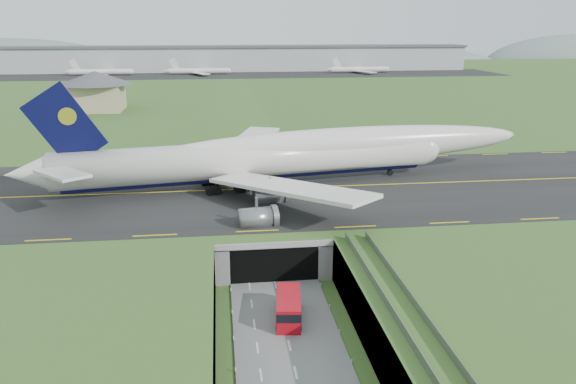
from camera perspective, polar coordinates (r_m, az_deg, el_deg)
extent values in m
plane|color=#315321|center=(70.36, -0.70, -12.05)|extent=(900.00, 900.00, 0.00)
cube|color=gray|center=(68.97, -0.70, -9.86)|extent=(800.00, 800.00, 6.00)
cube|color=slate|center=(63.87, 0.08, -15.17)|extent=(12.00, 75.00, 0.20)
cube|color=black|center=(98.57, -2.84, 0.29)|extent=(800.00, 44.00, 0.18)
cube|color=gray|center=(85.46, -2.13, -2.70)|extent=(16.00, 22.00, 1.00)
cube|color=gray|center=(86.05, -6.77, -4.45)|extent=(2.00, 22.00, 6.00)
cube|color=gray|center=(87.14, 2.49, -4.07)|extent=(2.00, 22.00, 6.00)
cube|color=black|center=(81.87, -1.80, -5.83)|extent=(12.00, 12.00, 5.00)
cube|color=#A8A8A3|center=(75.12, -1.39, -5.40)|extent=(17.00, 0.50, 0.80)
cube|color=#A8A8A3|center=(54.16, 13.65, -14.96)|extent=(3.00, 53.00, 0.50)
cube|color=gray|center=(53.33, 12.26, -14.45)|extent=(0.06, 53.00, 1.00)
cube|color=gray|center=(54.26, 15.14, -14.10)|extent=(0.06, 53.00, 1.00)
cylinder|color=#A8A8A3|center=(57.71, 12.56, -16.25)|extent=(0.90, 0.90, 5.60)
cylinder|color=#A8A8A3|center=(67.56, 9.17, -10.88)|extent=(0.90, 0.90, 5.60)
cylinder|color=silver|center=(99.00, -3.63, 3.36)|extent=(67.32, 17.01, 6.32)
sphere|color=silver|center=(111.07, 13.57, 4.39)|extent=(7.11, 7.11, 6.20)
cone|color=silver|center=(98.00, -24.96, 1.68)|extent=(7.79, 7.04, 6.01)
ellipsoid|color=silver|center=(104.06, 6.17, 4.75)|extent=(71.82, 17.26, 6.64)
ellipsoid|color=black|center=(110.43, 13.15, 4.76)|extent=(4.81, 3.44, 2.21)
cylinder|color=black|center=(99.59, -3.60, 1.98)|extent=(63.41, 12.85, 2.66)
cube|color=silver|center=(114.71, -4.41, 4.67)|extent=(16.96, 30.13, 2.66)
cube|color=silver|center=(104.11, -21.29, 3.75)|extent=(7.71, 11.73, 1.01)
cube|color=silver|center=(84.91, 0.05, 0.46)|extent=(24.08, 27.30, 2.66)
cube|color=silver|center=(89.73, -21.98, 1.75)|extent=(10.12, 11.35, 1.01)
cube|color=black|center=(95.74, -21.69, 6.29)|extent=(12.50, 2.60, 13.98)
cylinder|color=gold|center=(95.47, -21.49, 7.19)|extent=(2.84, 1.13, 2.77)
cylinder|color=slate|center=(109.02, -4.32, 2.39)|extent=(5.59, 4.04, 3.26)
cylinder|color=slate|center=(118.15, -7.60, 3.41)|extent=(5.59, 4.04, 3.26)
cylinder|color=slate|center=(91.40, -1.84, -0.37)|extent=(5.59, 4.04, 3.26)
cylinder|color=slate|center=(80.77, -3.21, -2.70)|extent=(5.59, 4.04, 3.26)
cylinder|color=black|center=(108.94, 10.34, 1.97)|extent=(1.15, 0.66, 1.09)
cube|color=black|center=(99.22, -6.09, 0.80)|extent=(6.96, 7.78, 1.38)
cube|color=#AE0B15|center=(67.66, 0.06, -11.66)|extent=(3.65, 7.74, 2.99)
cube|color=black|center=(67.38, 0.06, -11.21)|extent=(3.72, 7.85, 1.00)
cube|color=black|center=(68.26, 0.06, -12.58)|extent=(3.40, 7.22, 0.50)
cylinder|color=black|center=(66.06, -1.08, -13.56)|extent=(0.45, 0.93, 0.90)
cylinder|color=black|center=(70.40, -1.02, -11.52)|extent=(0.45, 0.93, 0.90)
cylinder|color=black|center=(66.07, 1.23, -13.55)|extent=(0.45, 0.93, 0.90)
cylinder|color=black|center=(70.41, 1.13, -11.52)|extent=(0.45, 0.93, 0.90)
cube|color=tan|center=(201.10, -18.82, 9.06)|extent=(16.62, 16.62, 8.80)
cone|color=#4C4C51|center=(200.44, -18.99, 10.93)|extent=(24.38, 24.38, 4.40)
cube|color=#B2B2B2|center=(362.01, -6.14, 13.30)|extent=(300.00, 22.00, 15.00)
cube|color=#4C4C51|center=(361.67, -6.18, 14.48)|extent=(302.00, 24.00, 1.20)
cube|color=black|center=(332.60, -5.99, 11.75)|extent=(320.00, 50.00, 0.08)
cylinder|color=silver|center=(343.75, -18.49, 11.50)|extent=(34.00, 3.20, 3.20)
cylinder|color=silver|center=(337.52, -9.03, 12.05)|extent=(34.00, 3.20, 3.20)
cylinder|color=silver|center=(347.86, 7.25, 12.25)|extent=(34.00, 3.20, 3.20)
ellipsoid|color=slate|center=(522.39, -26.90, 10.70)|extent=(220.00, 77.00, 56.00)
ellipsoid|color=slate|center=(508.87, 7.56, 12.20)|extent=(260.00, 91.00, 44.00)
ellipsoid|color=slate|center=(591.31, 27.06, 11.17)|extent=(180.00, 63.00, 60.00)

